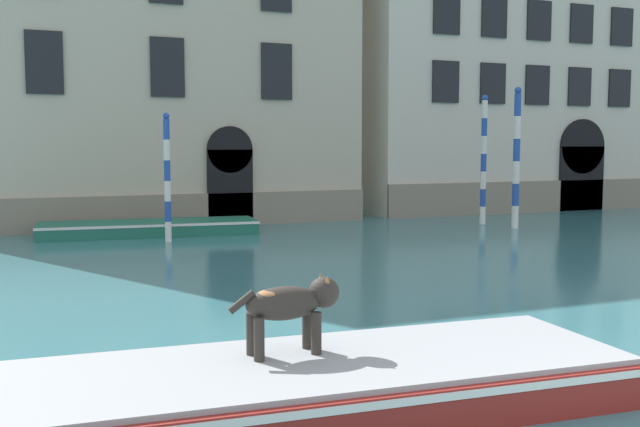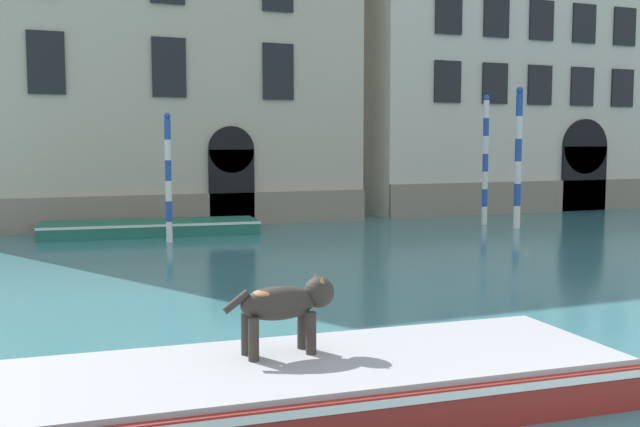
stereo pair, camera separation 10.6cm
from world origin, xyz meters
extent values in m
cube|color=#BCB29E|center=(-0.71, 24.80, 7.32)|extent=(14.29, 6.00, 14.63)
cube|color=gray|center=(-0.71, 21.75, 0.57)|extent=(14.29, 0.16, 1.14)
cube|color=black|center=(1.38, 21.74, 1.31)|extent=(1.60, 0.14, 2.63)
cylinder|color=black|center=(1.38, 21.74, 2.63)|extent=(1.60, 0.14, 1.60)
cube|color=black|center=(-4.52, 21.76, 5.34)|extent=(1.12, 0.10, 1.94)
cube|color=black|center=(-0.71, 21.76, 5.34)|extent=(1.12, 0.10, 1.94)
cube|color=black|center=(3.10, 21.76, 5.34)|extent=(1.12, 0.10, 1.94)
cube|color=beige|center=(14.37, 24.80, 8.10)|extent=(13.66, 6.00, 16.21)
cube|color=gray|center=(14.37, 21.75, 0.65)|extent=(13.66, 0.16, 1.30)
cube|color=black|center=(16.79, 21.74, 1.36)|extent=(2.30, 0.14, 2.71)
cylinder|color=black|center=(16.79, 21.74, 2.71)|extent=(2.30, 0.14, 2.30)
cube|color=black|center=(10.00, 21.76, 5.21)|extent=(1.16, 0.10, 1.60)
cube|color=black|center=(12.18, 21.76, 5.21)|extent=(1.16, 0.10, 1.60)
cube|color=black|center=(14.37, 21.76, 5.21)|extent=(1.16, 0.10, 1.60)
cube|color=black|center=(16.56, 21.76, 5.21)|extent=(1.16, 0.10, 1.60)
cube|color=black|center=(18.74, 21.76, 5.21)|extent=(1.16, 0.10, 1.60)
cube|color=black|center=(10.00, 21.76, 7.79)|extent=(1.16, 0.10, 1.60)
cube|color=black|center=(12.18, 21.76, 7.79)|extent=(1.16, 0.10, 1.60)
cube|color=black|center=(14.37, 21.76, 7.79)|extent=(1.16, 0.10, 1.60)
cube|color=black|center=(16.56, 21.76, 7.79)|extent=(1.16, 0.10, 1.60)
cube|color=black|center=(18.74, 21.76, 7.79)|extent=(1.16, 0.10, 1.60)
cube|color=maroon|center=(-2.76, 4.04, 0.23)|extent=(7.07, 2.82, 0.47)
cube|color=white|center=(-2.76, 4.04, 0.41)|extent=(7.10, 2.85, 0.08)
cube|color=#9EA3A8|center=(-2.76, 4.04, 0.50)|extent=(6.85, 2.62, 0.06)
cylinder|color=#332D28|center=(-2.69, 4.53, 0.76)|extent=(0.12, 0.12, 0.47)
cylinder|color=#332D28|center=(-2.69, 4.27, 0.76)|extent=(0.12, 0.12, 0.47)
cylinder|color=#332D28|center=(-3.35, 4.52, 0.76)|extent=(0.12, 0.12, 0.47)
cylinder|color=#332D28|center=(-3.35, 4.26, 0.76)|extent=(0.12, 0.12, 0.47)
ellipsoid|color=#332D28|center=(-3.02, 4.39, 1.10)|extent=(0.87, 0.38, 0.37)
ellipsoid|color=#AD7042|center=(-3.15, 4.39, 1.20)|extent=(0.39, 0.26, 0.13)
sphere|color=#332D28|center=(-2.54, 4.40, 1.18)|extent=(0.35, 0.35, 0.35)
cone|color=#AD7042|center=(-2.54, 4.49, 1.31)|extent=(0.10, 0.10, 0.14)
cone|color=#AD7042|center=(-2.54, 4.30, 1.31)|extent=(0.10, 0.10, 0.14)
cylinder|color=#332D28|center=(-3.50, 4.39, 1.15)|extent=(0.31, 0.08, 0.25)
cube|color=#1E6651|center=(-1.71, 20.10, 0.22)|extent=(6.72, 2.39, 0.44)
cube|color=white|center=(-1.71, 20.10, 0.38)|extent=(6.76, 2.42, 0.08)
cube|color=#8C7251|center=(-1.71, 20.10, 0.20)|extent=(3.73, 1.66, 0.40)
cylinder|color=white|center=(9.74, 18.81, 0.31)|extent=(0.20, 0.20, 0.62)
cylinder|color=#234CAD|center=(9.74, 18.81, 0.93)|extent=(0.20, 0.20, 0.62)
cylinder|color=white|center=(9.74, 18.81, 1.55)|extent=(0.20, 0.20, 0.62)
cylinder|color=#234CAD|center=(9.74, 18.81, 2.17)|extent=(0.20, 0.20, 0.62)
cylinder|color=white|center=(9.74, 18.81, 2.79)|extent=(0.20, 0.20, 0.62)
cylinder|color=#234CAD|center=(9.74, 18.81, 3.41)|extent=(0.20, 0.20, 0.62)
cylinder|color=white|center=(9.74, 18.81, 4.03)|extent=(0.20, 0.20, 0.62)
sphere|color=#234CAD|center=(9.74, 18.81, 4.43)|extent=(0.21, 0.21, 0.21)
cylinder|color=white|center=(-1.48, 18.29, 0.29)|extent=(0.18, 0.18, 0.59)
cylinder|color=#234CAD|center=(-1.48, 18.29, 0.88)|extent=(0.18, 0.18, 0.59)
cylinder|color=white|center=(-1.48, 18.29, 1.47)|extent=(0.18, 0.18, 0.59)
cylinder|color=#234CAD|center=(-1.48, 18.29, 2.06)|extent=(0.18, 0.18, 0.59)
cylinder|color=white|center=(-1.48, 18.29, 2.65)|extent=(0.18, 0.18, 0.59)
cylinder|color=#234CAD|center=(-1.48, 18.29, 3.24)|extent=(0.18, 0.18, 0.59)
sphere|color=#234CAD|center=(-1.48, 18.29, 3.62)|extent=(0.19, 0.19, 0.19)
cylinder|color=white|center=(10.03, 17.36, 0.37)|extent=(0.23, 0.23, 0.75)
cylinder|color=#234CAD|center=(10.03, 17.36, 1.12)|extent=(0.23, 0.23, 0.75)
cylinder|color=white|center=(10.03, 17.36, 1.87)|extent=(0.23, 0.23, 0.75)
cylinder|color=#234CAD|center=(10.03, 17.36, 2.62)|extent=(0.23, 0.23, 0.75)
cylinder|color=white|center=(10.03, 17.36, 3.37)|extent=(0.23, 0.23, 0.75)
cylinder|color=#234CAD|center=(10.03, 17.36, 4.12)|extent=(0.23, 0.23, 0.75)
sphere|color=#234CAD|center=(10.03, 17.36, 4.59)|extent=(0.24, 0.24, 0.24)
camera|label=1|loc=(-5.78, -3.16, 2.84)|focal=42.00mm
camera|label=2|loc=(-5.69, -3.20, 2.84)|focal=42.00mm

